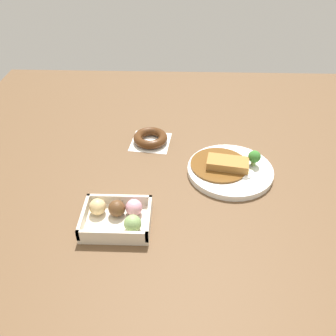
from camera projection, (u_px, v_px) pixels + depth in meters
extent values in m
plane|color=brown|center=(178.00, 179.00, 1.07)|extent=(1.60, 1.60, 0.00)
cylinder|color=white|center=(230.00, 171.00, 1.09)|extent=(0.26, 0.26, 0.02)
cylinder|color=brown|center=(220.00, 165.00, 1.09)|extent=(0.17, 0.17, 0.01)
cube|color=#A87538|center=(228.00, 163.00, 1.07)|extent=(0.13, 0.08, 0.02)
cylinder|color=white|center=(245.00, 173.00, 1.06)|extent=(0.05, 0.05, 0.00)
ellipsoid|color=yellow|center=(245.00, 170.00, 1.06)|extent=(0.02, 0.02, 0.01)
cylinder|color=#8CB766|center=(254.00, 163.00, 1.09)|extent=(0.01, 0.01, 0.02)
sphere|color=#387A2D|center=(255.00, 157.00, 1.08)|extent=(0.04, 0.04, 0.04)
cube|color=orange|center=(246.00, 160.00, 1.10)|extent=(0.02, 0.02, 0.01)
cube|color=beige|center=(117.00, 223.00, 0.92)|extent=(0.17, 0.14, 0.01)
cube|color=beige|center=(149.00, 218.00, 0.91)|extent=(0.01, 0.14, 0.03)
cube|color=beige|center=(84.00, 216.00, 0.91)|extent=(0.01, 0.14, 0.03)
cube|color=beige|center=(120.00, 200.00, 0.96)|extent=(0.17, 0.01, 0.03)
cube|color=beige|center=(113.00, 236.00, 0.86)|extent=(0.17, 0.01, 0.03)
sphere|color=pink|center=(134.00, 207.00, 0.93)|extent=(0.04, 0.04, 0.04)
sphere|color=brown|center=(117.00, 208.00, 0.92)|extent=(0.04, 0.04, 0.04)
sphere|color=#DBB77A|center=(98.00, 207.00, 0.93)|extent=(0.04, 0.04, 0.04)
sphere|color=#84A860|center=(133.00, 223.00, 0.88)|extent=(0.04, 0.04, 0.04)
cube|color=white|center=(151.00, 142.00, 1.23)|extent=(0.14, 0.14, 0.00)
torus|color=#4C2B14|center=(151.00, 138.00, 1.22)|extent=(0.11, 0.11, 0.03)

